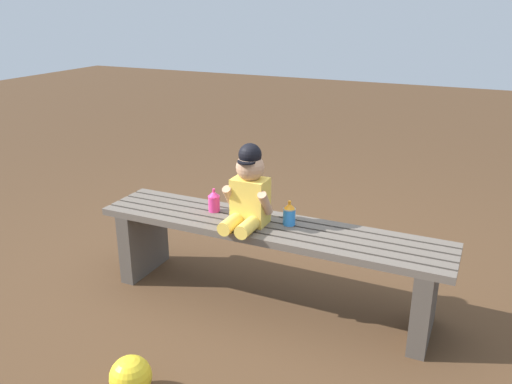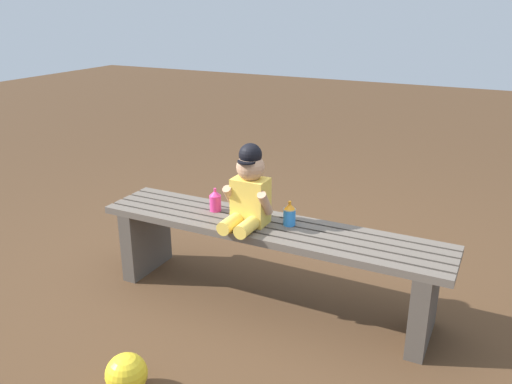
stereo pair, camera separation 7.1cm
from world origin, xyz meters
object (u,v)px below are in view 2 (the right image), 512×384
at_px(park_bench, 269,249).
at_px(toy_ball, 126,374).
at_px(child_figure, 249,190).
at_px(sippy_cup_right, 290,214).
at_px(sippy_cup_left, 215,200).

distance_m(park_bench, toy_ball, 0.91).
bearing_deg(toy_ball, child_figure, 81.86).
height_order(child_figure, sippy_cup_right, child_figure).
distance_m(park_bench, sippy_cup_right, 0.22).
xyz_separation_m(sippy_cup_left, sippy_cup_right, (0.42, 0.00, 0.00)).
relative_size(park_bench, sippy_cup_right, 14.30).
bearing_deg(sippy_cup_right, child_figure, -157.04).
height_order(park_bench, toy_ball, park_bench).
bearing_deg(sippy_cup_right, park_bench, -154.54).
height_order(sippy_cup_left, toy_ball, sippy_cup_left).
relative_size(park_bench, child_figure, 4.38).
distance_m(sippy_cup_left, sippy_cup_right, 0.42).
bearing_deg(child_figure, toy_ball, -98.14).
bearing_deg(park_bench, toy_ball, -103.78).
relative_size(park_bench, toy_ball, 10.66).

